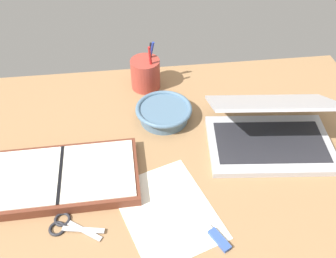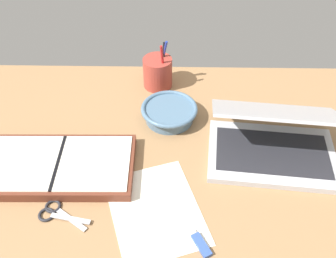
# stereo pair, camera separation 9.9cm
# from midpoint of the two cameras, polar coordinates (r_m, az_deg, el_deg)

# --- Properties ---
(desk_top) EXTENTS (1.40, 1.00, 0.02)m
(desk_top) POSITION_cam_midpoint_polar(r_m,az_deg,el_deg) (0.98, -4.92, -8.00)
(desk_top) COLOR #936D47
(desk_top) RESTS_ON ground
(laptop) EXTENTS (0.36, 0.30, 0.17)m
(laptop) POSITION_cam_midpoint_polar(r_m,az_deg,el_deg) (1.05, 12.79, -0.26)
(laptop) COLOR #B7B7BC
(laptop) RESTS_ON desk_top
(bowl) EXTENTS (0.17, 0.17, 0.05)m
(bowl) POSITION_cam_midpoint_polar(r_m,az_deg,el_deg) (1.11, -3.21, 2.43)
(bowl) COLOR slate
(bowl) RESTS_ON desk_top
(pen_cup) EXTENTS (0.09, 0.09, 0.16)m
(pen_cup) POSITION_cam_midpoint_polar(r_m,az_deg,el_deg) (1.23, -5.77, 8.32)
(pen_cup) COLOR #9E382D
(pen_cup) RESTS_ON desk_top
(planner) EXTENTS (0.39, 0.21, 0.03)m
(planner) POSITION_cam_midpoint_polar(r_m,az_deg,el_deg) (1.00, -18.71, -7.13)
(planner) COLOR brown
(planner) RESTS_ON desk_top
(scissors) EXTENTS (0.13, 0.09, 0.01)m
(scissors) POSITION_cam_midpoint_polar(r_m,az_deg,el_deg) (0.93, -18.42, -13.95)
(scissors) COLOR #B7B7BC
(scissors) RESTS_ON desk_top
(paper_sheet_front) EXTENTS (0.28, 0.31, 0.00)m
(paper_sheet_front) POSITION_cam_midpoint_polar(r_m,az_deg,el_deg) (0.91, -3.32, -12.50)
(paper_sheet_front) COLOR silver
(paper_sheet_front) RESTS_ON desk_top
(usb_drive) EXTENTS (0.05, 0.07, 0.01)m
(usb_drive) POSITION_cam_midpoint_polar(r_m,az_deg,el_deg) (0.87, 4.37, -16.58)
(usb_drive) COLOR #33519E
(usb_drive) RESTS_ON desk_top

